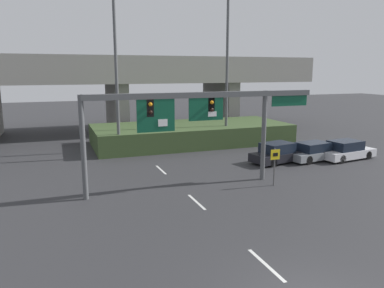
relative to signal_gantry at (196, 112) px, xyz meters
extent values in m
cube|color=silver|center=(-0.90, -9.26, -4.42)|extent=(0.14, 2.40, 0.01)
cube|color=silver|center=(-0.90, -2.43, -4.42)|extent=(0.14, 2.40, 0.01)
cube|color=silver|center=(-0.90, 4.41, -4.42)|extent=(0.14, 2.40, 0.01)
cube|color=silver|center=(-0.90, 11.24, -4.42)|extent=(0.14, 2.40, 0.01)
cube|color=silver|center=(-0.90, 18.08, -4.42)|extent=(0.14, 2.40, 0.01)
cylinder|color=#515456|center=(-6.26, 0.02, -1.67)|extent=(0.28, 0.28, 5.52)
cylinder|color=#515456|center=(4.46, 0.02, -1.67)|extent=(0.28, 0.28, 5.52)
cube|color=#515456|center=(0.65, 0.02, 0.94)|extent=(13.82, 0.32, 0.32)
cube|color=black|center=(-2.69, 0.02, 0.30)|extent=(0.40, 0.28, 0.95)
sphere|color=orange|center=(-2.69, -0.15, 0.51)|extent=(0.22, 0.22, 0.22)
sphere|color=black|center=(-2.69, -0.15, 0.09)|extent=(0.22, 0.22, 0.22)
cube|color=black|center=(0.89, 0.02, 0.30)|extent=(0.40, 0.28, 0.95)
sphere|color=orange|center=(0.89, -0.15, 0.51)|extent=(0.22, 0.22, 0.22)
sphere|color=black|center=(0.89, -0.15, 0.09)|extent=(0.22, 0.22, 0.22)
cube|color=#0F4C33|center=(-2.37, -0.08, -0.12)|extent=(2.11, 0.08, 1.78)
cube|color=white|center=(-2.00, -0.13, -0.52)|extent=(0.53, 0.03, 0.39)
cube|color=#0F4C33|center=(0.57, -0.08, 0.13)|extent=(2.09, 0.08, 1.28)
cube|color=white|center=(0.94, -0.13, -0.16)|extent=(0.52, 0.03, 0.28)
cube|color=#0F4C33|center=(6.16, -0.04, 0.46)|extent=(2.50, 0.07, 0.64)
cylinder|color=#4C4C4C|center=(4.42, -1.36, -3.31)|extent=(0.08, 0.08, 2.24)
cube|color=yellow|center=(4.42, -1.41, -2.53)|extent=(0.60, 0.03, 0.60)
cube|color=black|center=(4.42, -1.42, -2.53)|extent=(0.33, 0.01, 0.21)
cylinder|color=#515456|center=(-2.90, 9.49, 1.77)|extent=(0.24, 0.24, 12.39)
cylinder|color=#515456|center=(7.05, 10.81, 3.77)|extent=(0.24, 0.24, 16.39)
cube|color=gray|center=(-0.90, 22.65, 1.92)|extent=(44.99, 9.87, 1.91)
cube|color=gray|center=(-0.90, 17.92, 3.32)|extent=(44.99, 0.40, 0.90)
cube|color=gray|center=(-0.90, 22.65, -1.73)|extent=(1.40, 7.89, 5.39)
cube|color=gray|center=(11.85, 22.65, -1.73)|extent=(1.40, 7.89, 5.39)
cube|color=#384C28|center=(4.42, 12.76, -3.54)|extent=(17.99, 7.53, 1.78)
cube|color=black|center=(7.90, 3.47, -3.96)|extent=(4.65, 2.70, 0.61)
cube|color=black|center=(7.73, 3.44, -3.30)|extent=(2.56, 2.08, 0.71)
cylinder|color=black|center=(9.06, 4.54, -4.11)|extent=(0.67, 0.35, 0.64)
cylinder|color=black|center=(9.39, 2.97, -4.11)|extent=(0.67, 0.35, 0.64)
cylinder|color=black|center=(6.41, 3.98, -4.11)|extent=(0.67, 0.35, 0.64)
cylinder|color=black|center=(6.75, 2.40, -4.11)|extent=(0.67, 0.35, 0.64)
cube|color=gray|center=(10.86, 3.12, -3.99)|extent=(4.76, 2.45, 0.56)
cube|color=black|center=(10.68, 3.10, -3.37)|extent=(2.58, 1.95, 0.67)
cylinder|color=black|center=(12.13, 4.11, -4.11)|extent=(0.67, 0.31, 0.64)
cylinder|color=black|center=(12.37, 2.55, -4.11)|extent=(0.67, 0.31, 0.64)
cylinder|color=black|center=(9.35, 3.70, -4.11)|extent=(0.67, 0.31, 0.64)
cylinder|color=black|center=(9.58, 2.13, -4.11)|extent=(0.67, 0.31, 0.64)
cube|color=silver|center=(13.39, 2.55, -3.97)|extent=(4.78, 2.45, 0.60)
cube|color=black|center=(13.21, 2.53, -3.32)|extent=(2.58, 1.99, 0.70)
cylinder|color=black|center=(14.69, 3.56, -4.11)|extent=(0.66, 0.30, 0.64)
cylinder|color=black|center=(14.90, 1.91, -4.11)|extent=(0.66, 0.30, 0.64)
cylinder|color=black|center=(11.88, 3.19, -4.11)|extent=(0.66, 0.30, 0.64)
cylinder|color=black|center=(12.09, 1.55, -4.11)|extent=(0.66, 0.30, 0.64)
camera|label=1|loc=(-7.55, -19.70, 2.30)|focal=35.00mm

